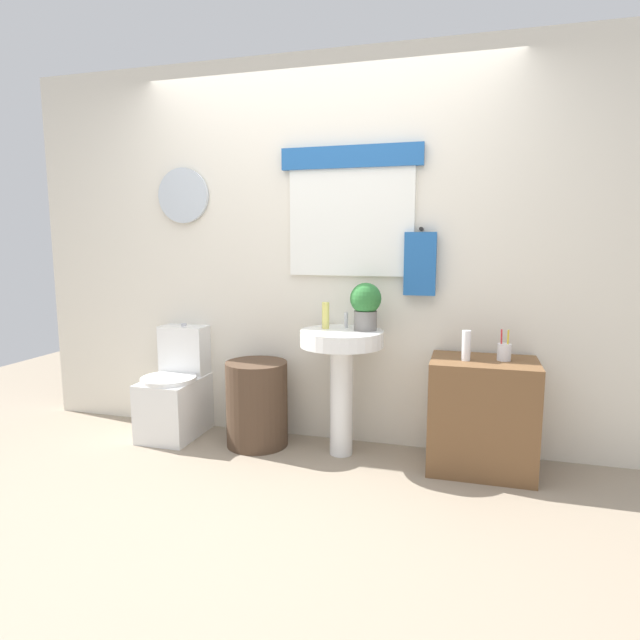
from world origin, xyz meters
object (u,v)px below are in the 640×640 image
object	(u,v)px
potted_plant	(366,304)
lotion_bottle	(466,345)
soap_bottle	(326,315)
laundry_hamper	(257,404)
wooden_cabinet	(482,415)
toilet	(177,393)
toothbrush_cup	(504,352)
pedestal_sink	(342,361)

from	to	relation	value
potted_plant	lotion_bottle	world-z (taller)	potted_plant
soap_bottle	laundry_hamper	bearing A→B (deg)	-173.92
soap_bottle	lotion_bottle	distance (m)	0.90
laundry_hamper	wooden_cabinet	distance (m)	1.46
toilet	toothbrush_cup	bearing A→B (deg)	-0.37
laundry_hamper	toothbrush_cup	size ratio (longest dim) A/B	3.12
toilet	pedestal_sink	distance (m)	1.26
laundry_hamper	wooden_cabinet	xyz separation A→B (m)	(1.46, 0.00, 0.05)
laundry_hamper	soap_bottle	bearing A→B (deg)	6.08
pedestal_sink	wooden_cabinet	distance (m)	0.92
soap_bottle	lotion_bottle	size ratio (longest dim) A/B	0.96
lotion_bottle	soap_bottle	bearing A→B (deg)	174.19
laundry_hamper	soap_bottle	world-z (taller)	soap_bottle
toilet	wooden_cabinet	world-z (taller)	toilet
toothbrush_cup	toilet	bearing A→B (deg)	179.63
wooden_cabinet	toothbrush_cup	bearing A→B (deg)	10.38
toilet	potted_plant	world-z (taller)	potted_plant
laundry_hamper	toothbrush_cup	distance (m)	1.63
soap_bottle	toilet	bearing A→B (deg)	-179.18
toilet	wooden_cabinet	size ratio (longest dim) A/B	1.16
pedestal_sink	potted_plant	size ratio (longest dim) A/B	2.71
toilet	wooden_cabinet	xyz separation A→B (m)	(2.10, -0.03, 0.04)
potted_plant	toothbrush_cup	xyz separation A→B (m)	(0.84, -0.04, -0.25)
laundry_hamper	pedestal_sink	world-z (taller)	pedestal_sink
laundry_hamper	soap_bottle	xyz separation A→B (m)	(0.47, 0.05, 0.62)
pedestal_sink	potted_plant	xyz separation A→B (m)	(0.14, 0.06, 0.37)
soap_bottle	potted_plant	xyz separation A→B (m)	(0.26, 0.01, 0.08)
pedestal_sink	soap_bottle	xyz separation A→B (m)	(-0.12, 0.05, 0.28)
soap_bottle	toothbrush_cup	distance (m)	1.11
pedestal_sink	potted_plant	world-z (taller)	potted_plant
soap_bottle	wooden_cabinet	bearing A→B (deg)	-2.88
toilet	potted_plant	distance (m)	1.53
wooden_cabinet	toothbrush_cup	world-z (taller)	toothbrush_cup
pedestal_sink	toilet	bearing A→B (deg)	178.40
toilet	lotion_bottle	size ratio (longest dim) A/B	4.39
soap_bottle	potted_plant	world-z (taller)	potted_plant
toothbrush_cup	wooden_cabinet	bearing A→B (deg)	-169.62
laundry_hamper	wooden_cabinet	size ratio (longest dim) A/B	0.85
laundry_hamper	wooden_cabinet	world-z (taller)	wooden_cabinet
pedestal_sink	lotion_bottle	size ratio (longest dim) A/B	4.56
toothbrush_cup	lotion_bottle	bearing A→B (deg)	-164.58
toilet	laundry_hamper	world-z (taller)	toilet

